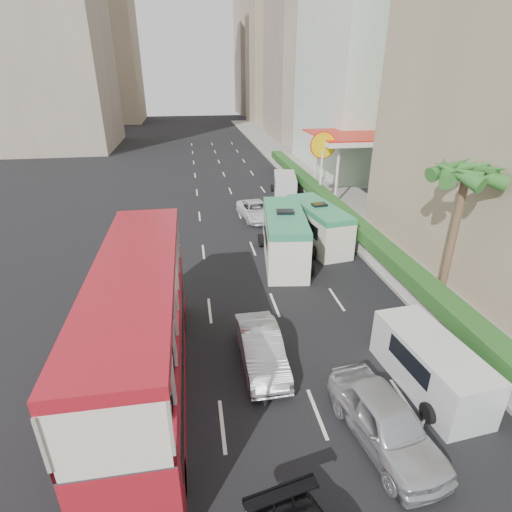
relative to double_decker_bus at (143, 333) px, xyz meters
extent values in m
plane|color=black|center=(6.00, 0.00, -2.53)|extent=(200.00, 200.00, 0.00)
cube|color=maroon|center=(0.00, 0.00, 0.00)|extent=(2.50, 11.00, 5.06)
imported|color=silver|center=(4.18, 0.81, -2.53)|extent=(1.59, 4.39, 1.44)
imported|color=silver|center=(7.29, -3.35, -2.53)|extent=(2.61, 4.93, 1.60)
imported|color=silver|center=(6.76, 17.81, -2.53)|extent=(2.79, 4.93, 1.30)
cube|color=silver|center=(7.21, 10.05, -1.04)|extent=(3.15, 6.98, 2.99)
cube|color=silver|center=(9.93, 12.02, -1.19)|extent=(2.90, 6.27, 2.67)
cube|color=silver|center=(9.92, -1.37, -1.58)|extent=(2.34, 4.92, 1.91)
cube|color=silver|center=(10.44, 23.70, -1.58)|extent=(2.73, 5.00, 1.89)
cube|color=#99968C|center=(15.00, 25.00, -2.44)|extent=(6.00, 120.00, 0.18)
cube|color=silver|center=(12.20, 14.00, -1.85)|extent=(0.30, 44.00, 1.00)
cube|color=#2D6626|center=(12.20, 14.00, -1.00)|extent=(1.10, 44.00, 0.70)
cylinder|color=brown|center=(13.80, 4.00, 0.85)|extent=(0.36, 0.36, 6.40)
cube|color=silver|center=(16.00, 23.00, 0.22)|extent=(6.50, 8.00, 5.50)
cube|color=tan|center=(23.00, 82.00, 19.47)|extent=(14.00, 14.00, 44.00)
cube|color=#A2907F|center=(23.00, 104.00, 17.47)|extent=(14.00, 14.00, 40.00)
cube|color=tan|center=(-16.00, 90.00, 20.47)|extent=(16.00, 16.00, 46.00)
camera|label=1|loc=(1.95, -11.50, 7.94)|focal=28.00mm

